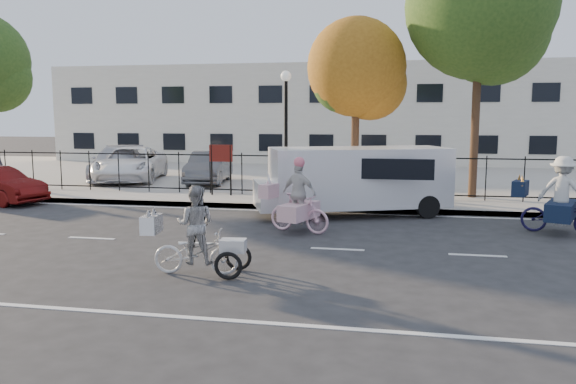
% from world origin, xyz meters
% --- Properties ---
extents(ground, '(120.00, 120.00, 0.00)m').
position_xyz_m(ground, '(0.00, 0.00, 0.00)').
color(ground, '#333334').
extents(road_markings, '(60.00, 9.52, 0.01)m').
position_xyz_m(road_markings, '(0.00, 0.00, 0.01)').
color(road_markings, silver).
rests_on(road_markings, ground).
extents(curb, '(60.00, 0.10, 0.15)m').
position_xyz_m(curb, '(0.00, 5.05, 0.07)').
color(curb, '#A8A399').
rests_on(curb, ground).
extents(sidewalk, '(60.00, 2.20, 0.15)m').
position_xyz_m(sidewalk, '(0.00, 6.10, 0.07)').
color(sidewalk, '#A8A399').
rests_on(sidewalk, ground).
extents(parking_lot, '(60.00, 15.60, 0.15)m').
position_xyz_m(parking_lot, '(0.00, 15.00, 0.07)').
color(parking_lot, '#A8A399').
rests_on(parking_lot, ground).
extents(iron_fence, '(58.00, 0.06, 1.50)m').
position_xyz_m(iron_fence, '(0.00, 7.20, 0.90)').
color(iron_fence, black).
rests_on(iron_fence, sidewalk).
extents(building, '(34.00, 10.00, 6.00)m').
position_xyz_m(building, '(0.00, 25.00, 3.00)').
color(building, silver).
rests_on(building, ground).
extents(lamppost, '(0.36, 0.36, 4.33)m').
position_xyz_m(lamppost, '(0.50, 6.80, 3.11)').
color(lamppost, black).
rests_on(lamppost, sidewalk).
extents(street_sign, '(0.85, 0.06, 1.80)m').
position_xyz_m(street_sign, '(-1.85, 6.80, 1.42)').
color(street_sign, black).
rests_on(street_sign, sidewalk).
extents(zebra_trike, '(1.98, 0.81, 1.69)m').
position_xyz_m(zebra_trike, '(0.59, -2.47, 0.65)').
color(zebra_trike, silver).
rests_on(zebra_trike, ground).
extents(unicorn_bike, '(1.96, 1.42, 1.94)m').
position_xyz_m(unicorn_bike, '(1.81, 1.67, 0.72)').
color(unicorn_bike, '#F5BACF').
rests_on(unicorn_bike, ground).
extents(bull_bike, '(2.18, 1.55, 1.97)m').
position_xyz_m(bull_bike, '(8.32, 2.71, 0.79)').
color(bull_bike, '#141038').
rests_on(bull_bike, ground).
extents(white_van, '(6.17, 3.65, 2.02)m').
position_xyz_m(white_van, '(3.06, 4.50, 1.12)').
color(white_van, white).
rests_on(white_van, ground).
extents(lot_car_a, '(3.62, 5.45, 1.47)m').
position_xyz_m(lot_car_a, '(-7.84, 10.68, 0.88)').
color(lot_car_a, '#B9BAC1').
rests_on(lot_car_a, parking_lot).
extents(lot_car_b, '(3.58, 5.68, 1.46)m').
position_xyz_m(lot_car_b, '(-7.10, 10.45, 0.88)').
color(lot_car_b, white).
rests_on(lot_car_b, parking_lot).
extents(lot_car_c, '(1.95, 4.19, 1.33)m').
position_xyz_m(lot_car_c, '(-3.45, 10.16, 0.81)').
color(lot_car_c, '#4E5156').
rests_on(lot_car_c, parking_lot).
extents(lot_car_d, '(2.28, 3.77, 1.20)m').
position_xyz_m(lot_car_d, '(2.93, 11.12, 0.75)').
color(lot_car_d, '#97989E').
rests_on(lot_car_d, parking_lot).
extents(tree_mid, '(3.53, 3.50, 6.41)m').
position_xyz_m(tree_mid, '(2.93, 8.09, 4.49)').
color(tree_mid, '#442D1D').
rests_on(tree_mid, ground).
extents(tree_east, '(4.97, 4.97, 9.12)m').
position_xyz_m(tree_east, '(7.03, 8.06, 6.39)').
color(tree_east, '#442D1D').
rests_on(tree_east, ground).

